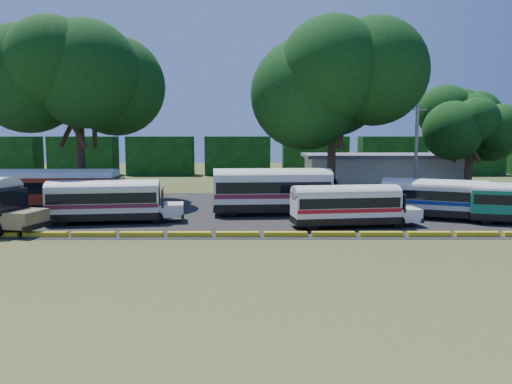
{
  "coord_description": "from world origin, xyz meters",
  "views": [
    {
      "loc": [
        2.56,
        -29.64,
        6.38
      ],
      "look_at": [
        2.68,
        6.0,
        2.22
      ],
      "focal_mm": 35.0,
      "sensor_mm": 36.0,
      "label": 1
    }
  ],
  "objects_px": {
    "bus_red": "(61,189)",
    "bus_white_red": "(348,203)",
    "tree_west": "(78,77)",
    "bus_cream_west": "(107,199)"
  },
  "relations": [
    {
      "from": "bus_red",
      "to": "bus_cream_west",
      "type": "relative_size",
      "value": 1.16
    },
    {
      "from": "bus_cream_west",
      "to": "bus_white_red",
      "type": "distance_m",
      "value": 17.01
    },
    {
      "from": "bus_red",
      "to": "bus_white_red",
      "type": "relative_size",
      "value": 1.24
    },
    {
      "from": "bus_red",
      "to": "bus_white_red",
      "type": "height_order",
      "value": "bus_red"
    },
    {
      "from": "bus_cream_west",
      "to": "bus_white_red",
      "type": "height_order",
      "value": "bus_cream_west"
    },
    {
      "from": "bus_white_red",
      "to": "tree_west",
      "type": "relative_size",
      "value": 0.57
    },
    {
      "from": "tree_west",
      "to": "bus_red",
      "type": "bearing_deg",
      "value": -84.16
    },
    {
      "from": "bus_white_red",
      "to": "tree_west",
      "type": "xyz_separation_m",
      "value": [
        -22.24,
        11.82,
        9.81
      ]
    },
    {
      "from": "bus_cream_west",
      "to": "bus_red",
      "type": "bearing_deg",
      "value": 134.82
    },
    {
      "from": "bus_white_red",
      "to": "tree_west",
      "type": "bearing_deg",
      "value": 143.91
    }
  ]
}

